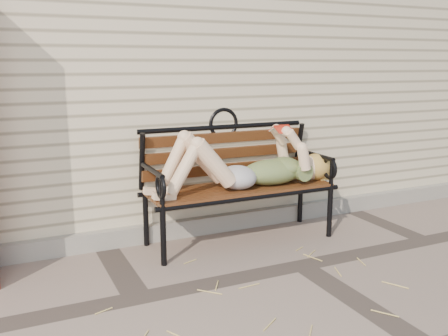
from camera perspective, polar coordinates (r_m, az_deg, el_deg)
name	(u,v)px	position (r m, az deg, el deg)	size (l,w,h in m)	color
ground	(302,265)	(3.83, 8.87, -10.94)	(80.00, 80.00, 0.00)	#76655B
house_wall	(168,61)	(6.25, -6.41, 12.06)	(8.00, 4.00, 3.00)	beige
foundation_strip	(243,219)	(4.59, 2.16, -5.89)	(8.00, 0.10, 0.15)	gray
garden_bench	(235,167)	(4.20, 1.24, 0.10)	(1.70, 0.68, 1.10)	black
reading_woman	(244,166)	(4.08, 2.25, 0.27)	(1.61, 0.37, 0.51)	#0B344D
straw_scatter	(195,302)	(3.26, -3.31, -15.04)	(2.91, 1.50, 0.01)	tan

